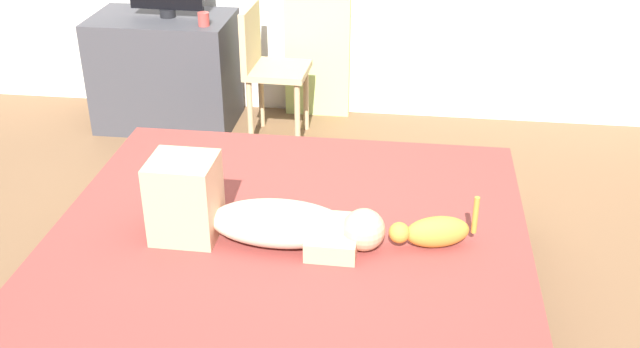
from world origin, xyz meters
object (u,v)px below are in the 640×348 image
at_px(desk, 166,71).
at_px(bed, 291,270).
at_px(cat, 433,232).
at_px(person_lying, 254,215).
at_px(chair_by_desk, 267,63).
at_px(cup, 204,19).

bearing_deg(desk, bed, -58.87).
height_order(cat, desk, desk).
height_order(person_lying, desk, person_lying).
distance_m(cat, chair_by_desk, 2.13).
xyz_separation_m(person_lying, chair_by_desk, (-0.33, 1.90, -0.04)).
relative_size(bed, cup, 24.56).
bearing_deg(chair_by_desk, person_lying, -80.28).
bearing_deg(chair_by_desk, cup, -175.48).
bearing_deg(cat, person_lying, -176.46).
height_order(person_lying, cat, person_lying).
relative_size(person_lying, cat, 2.68).
relative_size(person_lying, desk, 1.04).
relative_size(cat, chair_by_desk, 0.41).
height_order(bed, desk, desk).
bearing_deg(cup, chair_by_desk, 4.52).
relative_size(cat, desk, 0.39).
bearing_deg(cup, cat, -52.32).
distance_m(person_lying, chair_by_desk, 1.93).
bearing_deg(bed, person_lying, -137.03).
distance_m(bed, person_lying, 0.37).
bearing_deg(person_lying, cup, 110.61).
height_order(person_lying, cup, cup).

